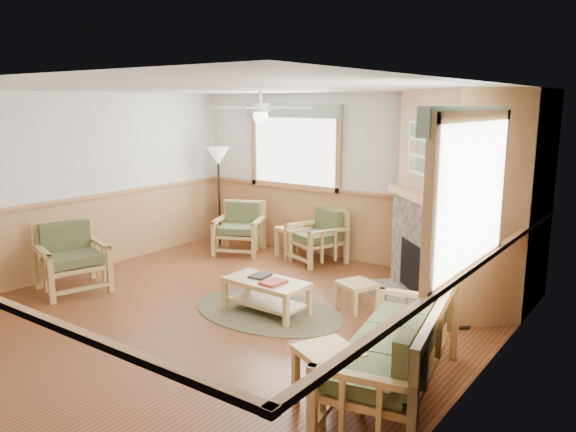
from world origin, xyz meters
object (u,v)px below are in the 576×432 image
Objects in this scene: armchair_back_left at (239,228)px; armchair_back_right at (316,236)px; sofa at (394,346)px; armchair_left at (72,258)px; floor_lamp_left at (219,195)px; end_table_sofa at (328,379)px; coffee_table at (266,296)px; footstool at (357,296)px; floor_lamp_right at (464,261)px; end_table_chairs at (292,242)px.

armchair_back_left and armchair_back_right have the same top height.
armchair_left is at bearing -101.37° from sofa.
end_table_sofa is at bearing -38.50° from floor_lamp_left.
end_table_sofa is (2.54, -3.70, -0.16)m from armchair_back_right.
armchair_back_right is at bearing -148.96° from sofa.
armchair_back_left is 2.92m from coffee_table.
floor_lamp_left reaches higher than end_table_sofa.
floor_lamp_left is (-3.71, 1.52, 0.71)m from footstool.
floor_lamp_left is at bearing 133.47° from armchair_back_left.
sofa is 4.85× the size of footstool.
coffee_table is at bearing -49.28° from armchair_back_right.
armchair_left is 2.26× the size of footstool.
floor_lamp_left is at bearing 143.37° from coffee_table.
armchair_left reaches higher than coffee_table.
floor_lamp_right is (2.83, -1.28, 0.35)m from armchair_back_right.
sofa is 2.33m from coffee_table.
floor_lamp_right reaches higher than armchair_back_left.
floor_lamp_left reaches higher than floor_lamp_right.
sofa is 4.79m from armchair_left.
armchair_left is at bearing -124.77° from armchair_back_left.
end_table_sofa reaches higher than end_table_chairs.
sofa is at bearing -32.39° from floor_lamp_left.
armchair_back_left is at bearing 157.63° from footstool.
armchair_back_right is 0.82× the size of coffee_table.
armchair_back_right is 0.92× the size of armchair_left.
armchair_left is 0.60× the size of floor_lamp_right.
coffee_table is 2.05× the size of end_table_chairs.
floor_lamp_right is (2.08, 0.98, 0.57)m from coffee_table.
coffee_table is (0.75, -2.26, -0.22)m from armchair_back_right.
floor_lamp_right is (1.23, 0.24, 0.60)m from footstool.
footstool is (2.99, -1.23, -0.25)m from armchair_back_left.
armchair_left is (-4.79, 0.01, 0.01)m from sofa.
floor_lamp_right is (3.31, -1.28, 0.52)m from end_table_chairs.
sofa reaches higher than coffee_table.
coffee_table is at bearing -61.51° from end_table_chairs.
coffee_table reaches higher than footstool.
sofa is at bearing -43.33° from end_table_chairs.
armchair_left is at bearing -86.34° from floor_lamp_left.
footstool is 0.26× the size of floor_lamp_right.
floor_lamp_right reaches higher than armchair_left.
end_table_sofa is at bearing -50.83° from end_table_chairs.
armchair_back_right is at bearing 124.47° from end_table_sofa.
footstool is at bearing -22.30° from floor_lamp_left.
floor_lamp_left is 5.11m from floor_lamp_right.
armchair_back_right is 3.69m from armchair_left.
floor_lamp_left is at bearing 20.87° from armchair_left.
armchair_back_left is 5.20m from end_table_sofa.
armchair_left reaches higher than armchair_back_left.
armchair_back_left is at bearing -135.22° from sofa.
coffee_table is 1.94× the size of end_table_sofa.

